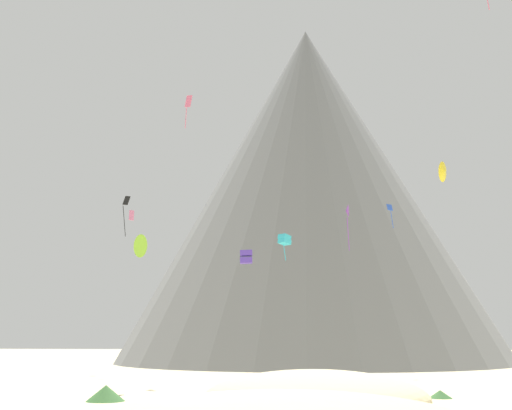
{
  "coord_description": "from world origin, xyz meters",
  "views": [
    {
      "loc": [
        4.41,
        -25.34,
        4.32
      ],
      "look_at": [
        -2.79,
        44.96,
        19.33
      ],
      "focal_mm": 43.68,
      "sensor_mm": 36.0,
      "label": 1
    }
  ],
  "objects_px": {
    "kite_lime_low": "(139,246)",
    "kite_pink_mid": "(132,215)",
    "bush_low_patch": "(403,393)",
    "kite_indigo_low": "(246,257)",
    "rock_massif": "(311,201)",
    "bush_mid_center": "(440,394)",
    "kite_cyan_mid": "(285,240)",
    "kite_yellow_mid": "(444,172)",
    "kite_rainbow_high": "(188,104)",
    "kite_blue_mid": "(390,210)",
    "kite_violet_mid": "(347,212)",
    "bush_far_left": "(106,393)",
    "kite_black_mid": "(126,207)"
  },
  "relations": [
    {
      "from": "bush_far_left",
      "to": "kite_blue_mid",
      "type": "distance_m",
      "value": 45.92
    },
    {
      "from": "kite_yellow_mid",
      "to": "kite_lime_low",
      "type": "relative_size",
      "value": 0.72
    },
    {
      "from": "kite_lime_low",
      "to": "kite_cyan_mid",
      "type": "bearing_deg",
      "value": 158.3
    },
    {
      "from": "kite_blue_mid",
      "to": "kite_indigo_low",
      "type": "bearing_deg",
      "value": -131.91
    },
    {
      "from": "bush_far_left",
      "to": "bush_mid_center",
      "type": "bearing_deg",
      "value": 10.98
    },
    {
      "from": "kite_pink_mid",
      "to": "kite_violet_mid",
      "type": "distance_m",
      "value": 27.04
    },
    {
      "from": "bush_far_left",
      "to": "kite_pink_mid",
      "type": "distance_m",
      "value": 38.05
    },
    {
      "from": "rock_massif",
      "to": "kite_pink_mid",
      "type": "xyz_separation_m",
      "value": [
        -22.13,
        -38.78,
        -9.75
      ]
    },
    {
      "from": "kite_lime_low",
      "to": "kite_pink_mid",
      "type": "bearing_deg",
      "value": -142.53
    },
    {
      "from": "rock_massif",
      "to": "kite_yellow_mid",
      "type": "xyz_separation_m",
      "value": [
        10.71,
        -68.05,
        -12.8
      ]
    },
    {
      "from": "kite_indigo_low",
      "to": "bush_low_patch",
      "type": "bearing_deg",
      "value": -145.63
    },
    {
      "from": "bush_far_left",
      "to": "kite_yellow_mid",
      "type": "relative_size",
      "value": 1.73
    },
    {
      "from": "bush_far_left",
      "to": "kite_violet_mid",
      "type": "bearing_deg",
      "value": 60.7
    },
    {
      "from": "kite_indigo_low",
      "to": "kite_lime_low",
      "type": "height_order",
      "value": "kite_lime_low"
    },
    {
      "from": "kite_cyan_mid",
      "to": "kite_yellow_mid",
      "type": "relative_size",
      "value": 1.89
    },
    {
      "from": "kite_cyan_mid",
      "to": "kite_indigo_low",
      "type": "height_order",
      "value": "kite_cyan_mid"
    },
    {
      "from": "kite_indigo_low",
      "to": "kite_yellow_mid",
      "type": "relative_size",
      "value": 0.93
    },
    {
      "from": "rock_massif",
      "to": "kite_rainbow_high",
      "type": "xyz_separation_m",
      "value": [
        -13.73,
        -45.45,
        2.17
      ]
    },
    {
      "from": "bush_mid_center",
      "to": "kite_black_mid",
      "type": "height_order",
      "value": "kite_black_mid"
    },
    {
      "from": "kite_cyan_mid",
      "to": "kite_yellow_mid",
      "type": "xyz_separation_m",
      "value": [
        13.12,
        -22.2,
        1.48
      ]
    },
    {
      "from": "kite_violet_mid",
      "to": "kite_pink_mid",
      "type": "bearing_deg",
      "value": -79.99
    },
    {
      "from": "bush_far_left",
      "to": "kite_lime_low",
      "type": "distance_m",
      "value": 15.63
    },
    {
      "from": "rock_massif",
      "to": "kite_violet_mid",
      "type": "xyz_separation_m",
      "value": [
        4.9,
        -38.02,
        -9.68
      ]
    },
    {
      "from": "bush_low_patch",
      "to": "kite_blue_mid",
      "type": "relative_size",
      "value": 0.55
    },
    {
      "from": "kite_black_mid",
      "to": "kite_yellow_mid",
      "type": "height_order",
      "value": "kite_black_mid"
    },
    {
      "from": "bush_low_patch",
      "to": "kite_black_mid",
      "type": "distance_m",
      "value": 50.97
    },
    {
      "from": "bush_low_patch",
      "to": "kite_yellow_mid",
      "type": "bearing_deg",
      "value": -42.42
    },
    {
      "from": "kite_lime_low",
      "to": "bush_far_left",
      "type": "bearing_deg",
      "value": 24.44
    },
    {
      "from": "kite_cyan_mid",
      "to": "kite_rainbow_high",
      "type": "relative_size",
      "value": 0.7
    },
    {
      "from": "bush_mid_center",
      "to": "kite_pink_mid",
      "type": "relative_size",
      "value": 1.2
    },
    {
      "from": "bush_mid_center",
      "to": "kite_indigo_low",
      "type": "bearing_deg",
      "value": 134.28
    },
    {
      "from": "bush_low_patch",
      "to": "kite_indigo_low",
      "type": "bearing_deg",
      "value": 131.62
    },
    {
      "from": "rock_massif",
      "to": "kite_rainbow_high",
      "type": "bearing_deg",
      "value": -106.81
    },
    {
      "from": "bush_mid_center",
      "to": "kite_pink_mid",
      "type": "bearing_deg",
      "value": 139.42
    },
    {
      "from": "bush_mid_center",
      "to": "kite_yellow_mid",
      "type": "bearing_deg",
      "value": -65.19
    },
    {
      "from": "kite_rainbow_high",
      "to": "kite_cyan_mid",
      "type": "bearing_deg",
      "value": 62.47
    },
    {
      "from": "kite_violet_mid",
      "to": "kite_indigo_low",
      "type": "distance_m",
      "value": 17.56
    },
    {
      "from": "kite_pink_mid",
      "to": "kite_yellow_mid",
      "type": "relative_size",
      "value": 0.91
    },
    {
      "from": "kite_pink_mid",
      "to": "kite_yellow_mid",
      "type": "height_order",
      "value": "kite_pink_mid"
    },
    {
      "from": "kite_rainbow_high",
      "to": "bush_mid_center",
      "type": "bearing_deg",
      "value": 23.19
    },
    {
      "from": "kite_black_mid",
      "to": "bush_far_left",
      "type": "bearing_deg",
      "value": -12.63
    },
    {
      "from": "kite_indigo_low",
      "to": "bush_far_left",
      "type": "bearing_deg",
      "value": 153.84
    },
    {
      "from": "bush_low_patch",
      "to": "kite_blue_mid",
      "type": "height_order",
      "value": "kite_blue_mid"
    },
    {
      "from": "rock_massif",
      "to": "bush_mid_center",
      "type": "bearing_deg",
      "value": -81.54
    },
    {
      "from": "bush_mid_center",
      "to": "rock_massif",
      "type": "xyz_separation_m",
      "value": [
        -9.84,
        66.17,
        28.84
      ]
    },
    {
      "from": "kite_indigo_low",
      "to": "kite_yellow_mid",
      "type": "bearing_deg",
      "value": -144.55
    },
    {
      "from": "kite_lime_low",
      "to": "kite_blue_mid",
      "type": "bearing_deg",
      "value": 152.09
    },
    {
      "from": "bush_low_patch",
      "to": "kite_cyan_mid",
      "type": "bearing_deg",
      "value": 117.08
    },
    {
      "from": "bush_far_left",
      "to": "kite_indigo_low",
      "type": "height_order",
      "value": "kite_indigo_low"
    },
    {
      "from": "bush_low_patch",
      "to": "kite_yellow_mid",
      "type": "relative_size",
      "value": 1.09
    }
  ]
}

